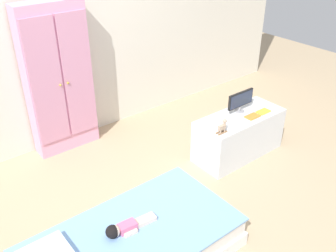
{
  "coord_description": "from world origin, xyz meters",
  "views": [
    {
      "loc": [
        -1.44,
        -2.0,
        2.26
      ],
      "look_at": [
        0.38,
        0.3,
        0.57
      ],
      "focal_mm": 40.39,
      "sensor_mm": 36.0,
      "label": 1
    }
  ],
  "objects_px": {
    "tv_monitor": "(241,100)",
    "book_yellow": "(263,112)",
    "doll": "(122,229)",
    "wardrobe": "(59,80)",
    "bed": "(133,247)",
    "book_orange": "(253,116)",
    "rocking_horse_toy": "(223,126)",
    "tv_stand": "(239,135)"
  },
  "relations": [
    {
      "from": "tv_monitor",
      "to": "book_yellow",
      "type": "distance_m",
      "value": 0.27
    },
    {
      "from": "book_yellow",
      "to": "doll",
      "type": "bearing_deg",
      "value": -169.92
    },
    {
      "from": "doll",
      "to": "wardrobe",
      "type": "relative_size",
      "value": 0.25
    },
    {
      "from": "tv_monitor",
      "to": "book_yellow",
      "type": "xyz_separation_m",
      "value": [
        0.18,
        -0.16,
        -0.12
      ]
    },
    {
      "from": "bed",
      "to": "tv_monitor",
      "type": "distance_m",
      "value": 1.85
    },
    {
      "from": "wardrobe",
      "to": "book_orange",
      "type": "relative_size",
      "value": 9.95
    },
    {
      "from": "wardrobe",
      "to": "book_orange",
      "type": "height_order",
      "value": "wardrobe"
    },
    {
      "from": "book_orange",
      "to": "bed",
      "type": "bearing_deg",
      "value": -166.92
    },
    {
      "from": "doll",
      "to": "book_orange",
      "type": "relative_size",
      "value": 2.53
    },
    {
      "from": "book_orange",
      "to": "doll",
      "type": "bearing_deg",
      "value": -168.98
    },
    {
      "from": "bed",
      "to": "tv_monitor",
      "type": "height_order",
      "value": "tv_monitor"
    },
    {
      "from": "bed",
      "to": "tv_monitor",
      "type": "bearing_deg",
      "value": 18.21
    },
    {
      "from": "bed",
      "to": "book_orange",
      "type": "bearing_deg",
      "value": 13.08
    },
    {
      "from": "rocking_horse_toy",
      "to": "book_orange",
      "type": "bearing_deg",
      "value": 3.22
    },
    {
      "from": "rocking_horse_toy",
      "to": "book_yellow",
      "type": "xyz_separation_m",
      "value": [
        0.62,
        0.03,
        -0.06
      ]
    },
    {
      "from": "tv_stand",
      "to": "book_orange",
      "type": "relative_size",
      "value": 6.17
    },
    {
      "from": "bed",
      "to": "rocking_horse_toy",
      "type": "xyz_separation_m",
      "value": [
        1.26,
        0.37,
        0.39
      ]
    },
    {
      "from": "doll",
      "to": "rocking_horse_toy",
      "type": "distance_m",
      "value": 1.36
    },
    {
      "from": "doll",
      "to": "book_orange",
      "type": "height_order",
      "value": "book_orange"
    },
    {
      "from": "bed",
      "to": "tv_stand",
      "type": "height_order",
      "value": "tv_stand"
    },
    {
      "from": "doll",
      "to": "tv_stand",
      "type": "height_order",
      "value": "tv_stand"
    },
    {
      "from": "bed",
      "to": "doll",
      "type": "distance_m",
      "value": 0.19
    },
    {
      "from": "doll",
      "to": "rocking_horse_toy",
      "type": "bearing_deg",
      "value": 13.64
    },
    {
      "from": "bed",
      "to": "doll",
      "type": "height_order",
      "value": "doll"
    },
    {
      "from": "doll",
      "to": "tv_monitor",
      "type": "height_order",
      "value": "tv_monitor"
    },
    {
      "from": "rocking_horse_toy",
      "to": "bed",
      "type": "bearing_deg",
      "value": -163.52
    },
    {
      "from": "wardrobe",
      "to": "rocking_horse_toy",
      "type": "bearing_deg",
      "value": -55.54
    },
    {
      "from": "tv_stand",
      "to": "tv_monitor",
      "type": "relative_size",
      "value": 2.87
    },
    {
      "from": "doll",
      "to": "tv_monitor",
      "type": "xyz_separation_m",
      "value": [
        1.75,
        0.5,
        0.28
      ]
    },
    {
      "from": "doll",
      "to": "tv_monitor",
      "type": "relative_size",
      "value": 1.18
    },
    {
      "from": "tv_stand",
      "to": "tv_monitor",
      "type": "height_order",
      "value": "tv_monitor"
    },
    {
      "from": "book_orange",
      "to": "book_yellow",
      "type": "height_order",
      "value": "same"
    },
    {
      "from": "tv_monitor",
      "to": "rocking_horse_toy",
      "type": "height_order",
      "value": "tv_monitor"
    },
    {
      "from": "bed",
      "to": "book_orange",
      "type": "xyz_separation_m",
      "value": [
        1.71,
        0.4,
        0.33
      ]
    },
    {
      "from": "tv_stand",
      "to": "rocking_horse_toy",
      "type": "distance_m",
      "value": 0.5
    },
    {
      "from": "doll",
      "to": "rocking_horse_toy",
      "type": "xyz_separation_m",
      "value": [
        1.31,
        0.32,
        0.22
      ]
    },
    {
      "from": "wardrobe",
      "to": "book_orange",
      "type": "bearing_deg",
      "value": -44.03
    },
    {
      "from": "tv_monitor",
      "to": "doll",
      "type": "bearing_deg",
      "value": -163.92
    },
    {
      "from": "wardrobe",
      "to": "book_orange",
      "type": "distance_m",
      "value": 1.97
    },
    {
      "from": "book_orange",
      "to": "book_yellow",
      "type": "xyz_separation_m",
      "value": [
        0.17,
        0.0,
        0.0
      ]
    },
    {
      "from": "doll",
      "to": "bed",
      "type": "bearing_deg",
      "value": -48.29
    },
    {
      "from": "tv_stand",
      "to": "book_yellow",
      "type": "xyz_separation_m",
      "value": [
        0.24,
        -0.09,
        0.23
      ]
    }
  ]
}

